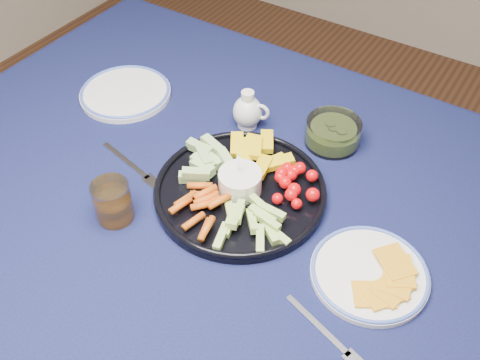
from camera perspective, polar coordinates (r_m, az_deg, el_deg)
The scene contains 9 objects.
dining_table at distance 1.11m, azimuth 3.47°, elevation -6.71°, with size 1.67×1.07×0.75m.
crudite_platter at distance 1.06m, azimuth -0.12°, elevation -0.84°, with size 0.34×0.34×0.11m.
creamer_pitcher at distance 1.21m, azimuth 0.85°, elevation 7.33°, with size 0.08×0.07×0.09m.
pickle_bowl at distance 1.19m, azimuth 9.86°, elevation 4.91°, with size 0.12×0.12×0.06m.
cheese_plate at distance 0.97m, azimuth 13.68°, elevation -9.52°, with size 0.21×0.21×0.02m.
juice_tumbler at distance 1.03m, azimuth -13.36°, elevation -2.47°, with size 0.07×0.07×0.08m.
fork_left at distance 1.14m, azimuth -11.17°, elevation 1.26°, with size 0.18×0.05×0.00m.
fork_right at distance 0.90m, azimuth 9.58°, elevation -16.22°, with size 0.16×0.06×0.00m.
side_plate_extra at distance 1.34m, azimuth -12.14°, elevation 9.11°, with size 0.22×0.22×0.02m.
Camera 1 is at (0.31, -0.60, 1.53)m, focal length 40.00 mm.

